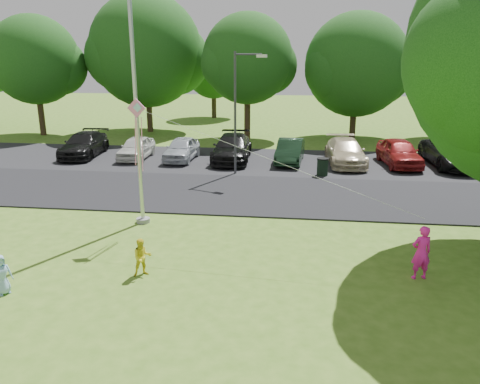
# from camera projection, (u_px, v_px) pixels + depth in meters

# --- Properties ---
(ground) EXTENTS (120.00, 120.00, 0.00)m
(ground) POSITION_uv_depth(u_px,v_px,m) (212.00, 295.00, 12.10)
(ground) COLOR #456E1D
(ground) RESTS_ON ground
(park_road) EXTENTS (60.00, 6.00, 0.06)m
(park_road) POSITION_uv_depth(u_px,v_px,m) (249.00, 194.00, 20.65)
(park_road) COLOR black
(park_road) RESTS_ON ground
(parking_strip) EXTENTS (42.00, 7.00, 0.06)m
(parking_strip) POSITION_uv_depth(u_px,v_px,m) (261.00, 161.00, 26.83)
(parking_strip) COLOR black
(parking_strip) RESTS_ON ground
(flagpole) EXTENTS (0.50, 0.50, 10.00)m
(flagpole) POSITION_uv_depth(u_px,v_px,m) (136.00, 109.00, 16.07)
(flagpole) COLOR #B7BABF
(flagpole) RESTS_ON ground
(street_lamp) EXTENTS (1.64, 0.75, 6.09)m
(street_lamp) POSITION_uv_depth(u_px,v_px,m) (239.00, 103.00, 22.92)
(street_lamp) COLOR #3F3F44
(street_lamp) RESTS_ON ground
(trash_can) EXTENTS (0.59, 0.59, 0.94)m
(trash_can) POSITION_uv_depth(u_px,v_px,m) (322.00, 167.00, 23.55)
(trash_can) COLOR black
(trash_can) RESTS_ON ground
(tree_row) EXTENTS (64.35, 11.94, 10.88)m
(tree_row) POSITION_uv_depth(u_px,v_px,m) (294.00, 57.00, 33.32)
(tree_row) COLOR #332316
(tree_row) RESTS_ON ground
(horizon_trees) EXTENTS (77.46, 7.20, 7.02)m
(horizon_trees) POSITION_uv_depth(u_px,v_px,m) (322.00, 72.00, 42.61)
(horizon_trees) COLOR #332316
(horizon_trees) RESTS_ON ground
(parked_cars) EXTENTS (23.59, 5.40, 1.47)m
(parked_cars) POSITION_uv_depth(u_px,v_px,m) (281.00, 150.00, 26.38)
(parked_cars) COLOR black
(parked_cars) RESTS_ON ground
(woman) EXTENTS (0.64, 0.50, 1.55)m
(woman) POSITION_uv_depth(u_px,v_px,m) (421.00, 253.00, 12.76)
(woman) COLOR #FC21A3
(woman) RESTS_ON ground
(child_yellow) EXTENTS (0.66, 0.62, 1.09)m
(child_yellow) POSITION_uv_depth(u_px,v_px,m) (142.00, 257.00, 13.01)
(child_yellow) COLOR yellow
(child_yellow) RESTS_ON ground
(child_blue) EXTENTS (0.58, 0.62, 1.07)m
(child_blue) POSITION_uv_depth(u_px,v_px,m) (1.00, 275.00, 12.00)
(child_blue) COLOR #8CB7D8
(child_blue) RESTS_ON ground
(kite) EXTENTS (8.93, 2.56, 2.87)m
(kite) POSITION_uv_depth(u_px,v_px,m) (144.00, 124.00, 14.97)
(kite) COLOR pink
(kite) RESTS_ON ground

